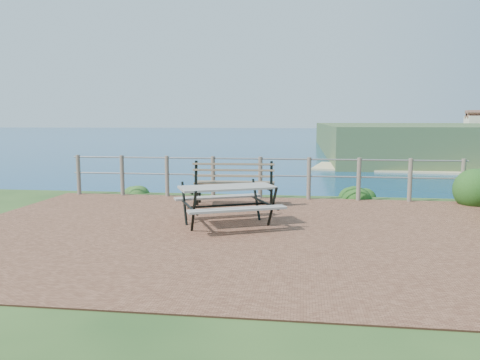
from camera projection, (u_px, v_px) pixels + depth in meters
name	position (u px, v px, depth m)	size (l,w,h in m)	color
ground	(243.00, 232.00, 7.95)	(10.00, 7.00, 0.12)	brown
ocean	(300.00, 124.00, 204.58)	(1200.00, 1200.00, 0.00)	navy
safety_railing	(260.00, 175.00, 11.17)	(9.40, 0.10, 1.00)	#6B5B4C
picnic_table	(227.00, 201.00, 8.30)	(1.80, 1.33, 0.70)	gray
park_bench	(235.00, 176.00, 10.33)	(1.79, 0.53, 1.00)	brown
shrub_right_edge	(475.00, 204.00, 10.56)	(1.04, 1.04, 1.49)	#1D4114
shrub_lip_west	(134.00, 192.00, 12.33)	(0.65, 0.65, 0.35)	#224A1B
shrub_lip_east	(359.00, 197.00, 11.52)	(0.68, 0.68, 0.38)	#1D4114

